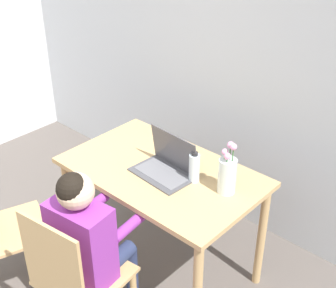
{
  "coord_description": "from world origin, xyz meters",
  "views": [
    {
      "loc": [
        1.53,
        -0.2,
        2.22
      ],
      "look_at": [
        0.04,
        1.45,
        0.93
      ],
      "focal_mm": 50.0,
      "sensor_mm": 36.0,
      "label": 1
    }
  ],
  "objects_px": {
    "person_seated": "(88,236)",
    "flower_vase": "(227,174)",
    "chair_occupied": "(76,280)",
    "laptop": "(167,164)",
    "water_bottle": "(194,168)"
  },
  "relations": [
    {
      "from": "person_seated",
      "to": "laptop",
      "type": "bearing_deg",
      "value": -96.73
    },
    {
      "from": "laptop",
      "to": "water_bottle",
      "type": "height_order",
      "value": "laptop"
    },
    {
      "from": "water_bottle",
      "to": "flower_vase",
      "type": "bearing_deg",
      "value": 11.26
    },
    {
      "from": "chair_occupied",
      "to": "flower_vase",
      "type": "height_order",
      "value": "flower_vase"
    },
    {
      "from": "person_seated",
      "to": "laptop",
      "type": "xyz_separation_m",
      "value": [
        -0.01,
        0.59,
        0.14
      ]
    },
    {
      "from": "person_seated",
      "to": "flower_vase",
      "type": "bearing_deg",
      "value": -125.18
    },
    {
      "from": "laptop",
      "to": "water_bottle",
      "type": "distance_m",
      "value": 0.17
    },
    {
      "from": "chair_occupied",
      "to": "person_seated",
      "type": "distance_m",
      "value": 0.23
    },
    {
      "from": "chair_occupied",
      "to": "laptop",
      "type": "xyz_separation_m",
      "value": [
        -0.02,
        0.71,
        0.34
      ]
    },
    {
      "from": "laptop",
      "to": "flower_vase",
      "type": "xyz_separation_m",
      "value": [
        0.36,
        0.08,
        0.06
      ]
    },
    {
      "from": "chair_occupied",
      "to": "water_bottle",
      "type": "height_order",
      "value": "water_bottle"
    },
    {
      "from": "person_seated",
      "to": "flower_vase",
      "type": "distance_m",
      "value": 0.78
    },
    {
      "from": "chair_occupied",
      "to": "water_bottle",
      "type": "relative_size",
      "value": 4.89
    },
    {
      "from": "flower_vase",
      "to": "laptop",
      "type": "bearing_deg",
      "value": -168.06
    },
    {
      "from": "laptop",
      "to": "water_bottle",
      "type": "xyz_separation_m",
      "value": [
        0.17,
        0.04,
        0.03
      ]
    }
  ]
}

